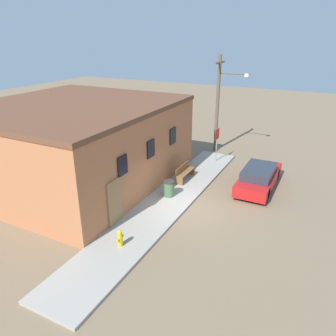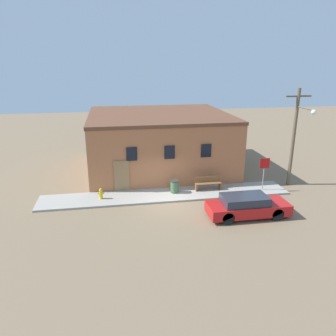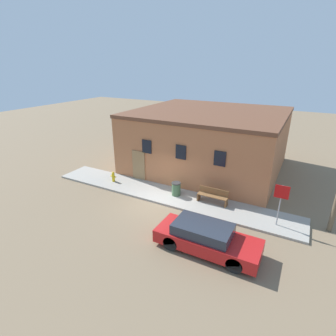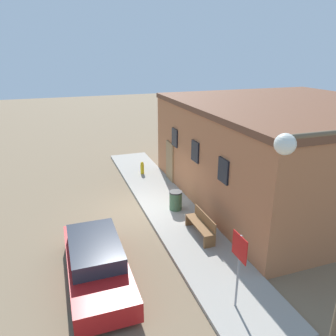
{
  "view_description": "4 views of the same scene",
  "coord_description": "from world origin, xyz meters",
  "px_view_note": "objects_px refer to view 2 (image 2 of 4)",
  "views": [
    {
      "loc": [
        -13.04,
        -5.54,
        7.99
      ],
      "look_at": [
        0.13,
        1.16,
        1.91
      ],
      "focal_mm": 35.0,
      "sensor_mm": 36.0,
      "label": 1
    },
    {
      "loc": [
        -3.24,
        -18.34,
        8.37
      ],
      "look_at": [
        0.13,
        1.16,
        1.91
      ],
      "focal_mm": 35.0,
      "sensor_mm": 36.0,
      "label": 2
    },
    {
      "loc": [
        7.06,
        -11.71,
        7.74
      ],
      "look_at": [
        0.13,
        1.16,
        1.91
      ],
      "focal_mm": 28.0,
      "sensor_mm": 36.0,
      "label": 3
    },
    {
      "loc": [
        12.68,
        -3.23,
        6.69
      ],
      "look_at": [
        0.13,
        1.16,
        1.91
      ],
      "focal_mm": 35.0,
      "sensor_mm": 36.0,
      "label": 4
    }
  ],
  "objects_px": {
    "stop_sign": "(264,168)",
    "utility_pole": "(295,134)",
    "bench": "(208,183)",
    "parked_car": "(247,206)",
    "fire_hydrant": "(101,194)",
    "trash_bin": "(175,186)"
  },
  "relations": [
    {
      "from": "stop_sign",
      "to": "bench",
      "type": "xyz_separation_m",
      "value": [
        -3.63,
        0.65,
        -1.1
      ]
    },
    {
      "from": "stop_sign",
      "to": "trash_bin",
      "type": "height_order",
      "value": "stop_sign"
    },
    {
      "from": "bench",
      "to": "trash_bin",
      "type": "height_order",
      "value": "bench"
    },
    {
      "from": "fire_hydrant",
      "to": "bench",
      "type": "distance_m",
      "value": 7.08
    },
    {
      "from": "stop_sign",
      "to": "parked_car",
      "type": "relative_size",
      "value": 0.48
    },
    {
      "from": "bench",
      "to": "trash_bin",
      "type": "relative_size",
      "value": 2.1
    },
    {
      "from": "stop_sign",
      "to": "utility_pole",
      "type": "relative_size",
      "value": 0.33
    },
    {
      "from": "fire_hydrant",
      "to": "bench",
      "type": "relative_size",
      "value": 0.39
    },
    {
      "from": "utility_pole",
      "to": "bench",
      "type": "bearing_deg",
      "value": -179.29
    },
    {
      "from": "stop_sign",
      "to": "utility_pole",
      "type": "bearing_deg",
      "value": 16.91
    },
    {
      "from": "bench",
      "to": "utility_pole",
      "type": "bearing_deg",
      "value": 0.71
    },
    {
      "from": "fire_hydrant",
      "to": "parked_car",
      "type": "height_order",
      "value": "parked_car"
    },
    {
      "from": "bench",
      "to": "parked_car",
      "type": "height_order",
      "value": "parked_car"
    },
    {
      "from": "bench",
      "to": "parked_car",
      "type": "distance_m",
      "value": 4.16
    },
    {
      "from": "fire_hydrant",
      "to": "bench",
      "type": "xyz_separation_m",
      "value": [
        7.07,
        0.39,
        0.1
      ]
    },
    {
      "from": "fire_hydrant",
      "to": "stop_sign",
      "type": "xyz_separation_m",
      "value": [
        10.7,
        -0.26,
        1.19
      ]
    },
    {
      "from": "bench",
      "to": "utility_pole",
      "type": "distance_m",
      "value": 6.79
    },
    {
      "from": "bench",
      "to": "trash_bin",
      "type": "distance_m",
      "value": 2.32
    },
    {
      "from": "stop_sign",
      "to": "utility_pole",
      "type": "distance_m",
      "value": 3.22
    },
    {
      "from": "trash_bin",
      "to": "parked_car",
      "type": "height_order",
      "value": "parked_car"
    },
    {
      "from": "fire_hydrant",
      "to": "trash_bin",
      "type": "relative_size",
      "value": 0.83
    },
    {
      "from": "fire_hydrant",
      "to": "parked_car",
      "type": "relative_size",
      "value": 0.15
    }
  ]
}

